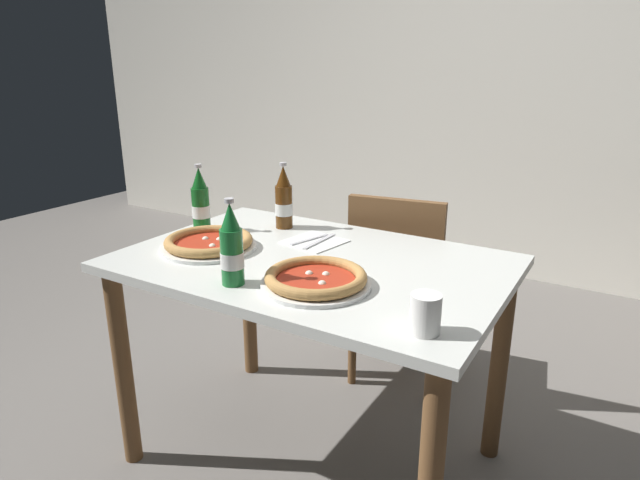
# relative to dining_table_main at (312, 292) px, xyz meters

# --- Properties ---
(ground_plane) EXTENTS (8.00, 8.00, 0.00)m
(ground_plane) POSITION_rel_dining_table_main_xyz_m (0.00, 0.00, -0.64)
(ground_plane) COLOR slate
(back_wall_tiled) EXTENTS (7.00, 0.10, 2.60)m
(back_wall_tiled) POSITION_rel_dining_table_main_xyz_m (0.00, 2.20, 0.66)
(back_wall_tiled) COLOR silver
(back_wall_tiled) RESTS_ON ground_plane
(dining_table_main) EXTENTS (1.20, 0.80, 0.75)m
(dining_table_main) POSITION_rel_dining_table_main_xyz_m (0.00, 0.00, 0.00)
(dining_table_main) COLOR silver
(dining_table_main) RESTS_ON ground_plane
(chair_behind_table) EXTENTS (0.45, 0.45, 0.85)m
(chair_behind_table) POSITION_rel_dining_table_main_xyz_m (0.05, 0.61, -0.15)
(chair_behind_table) COLOR brown
(chair_behind_table) RESTS_ON ground_plane
(pizza_margherita_near) EXTENTS (0.31, 0.31, 0.04)m
(pizza_margherita_near) POSITION_rel_dining_table_main_xyz_m (0.12, -0.18, 0.14)
(pizza_margherita_near) COLOR white
(pizza_margherita_near) RESTS_ON dining_table_main
(pizza_marinara_far) EXTENTS (0.32, 0.32, 0.04)m
(pizza_marinara_far) POSITION_rel_dining_table_main_xyz_m (-0.35, -0.09, 0.13)
(pizza_marinara_far) COLOR white
(pizza_marinara_far) RESTS_ON dining_table_main
(beer_bottle_left) EXTENTS (0.07, 0.07, 0.25)m
(beer_bottle_left) POSITION_rel_dining_table_main_xyz_m (-0.27, 0.24, 0.22)
(beer_bottle_left) COLOR #512D0F
(beer_bottle_left) RESTS_ON dining_table_main
(beer_bottle_center) EXTENTS (0.07, 0.07, 0.25)m
(beer_bottle_center) POSITION_rel_dining_table_main_xyz_m (-0.52, 0.06, 0.22)
(beer_bottle_center) COLOR #14591E
(beer_bottle_center) RESTS_ON dining_table_main
(beer_bottle_right) EXTENTS (0.07, 0.07, 0.25)m
(beer_bottle_right) POSITION_rel_dining_table_main_xyz_m (-0.08, -0.28, 0.22)
(beer_bottle_right) COLOR #196B2D
(beer_bottle_right) RESTS_ON dining_table_main
(napkin_with_cutlery) EXTENTS (0.21, 0.21, 0.01)m
(napkin_with_cutlery) POSITION_rel_dining_table_main_xyz_m (-0.08, 0.15, 0.12)
(napkin_with_cutlery) COLOR white
(napkin_with_cutlery) RESTS_ON dining_table_main
(paper_cup) EXTENTS (0.07, 0.07, 0.09)m
(paper_cup) POSITION_rel_dining_table_main_xyz_m (0.48, -0.29, 0.16)
(paper_cup) COLOR white
(paper_cup) RESTS_ON dining_table_main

